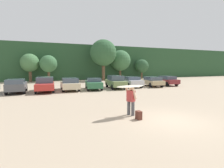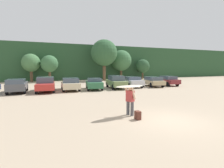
% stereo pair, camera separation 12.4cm
% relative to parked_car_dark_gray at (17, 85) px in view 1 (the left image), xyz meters
% --- Properties ---
extents(ground_plane, '(120.00, 120.00, 0.00)m').
position_rel_parked_car_dark_gray_xyz_m(ground_plane, '(8.37, -13.84, -0.81)').
color(ground_plane, tan).
extents(hillside_ridge, '(108.00, 12.00, 7.41)m').
position_rel_parked_car_dark_gray_xyz_m(hillside_ridge, '(8.37, 21.74, 2.89)').
color(hillside_ridge, '#284C2D').
rests_on(hillside_ridge, ground_plane).
extents(tree_far_right, '(3.27, 3.27, 5.12)m').
position_rel_parked_car_dark_gray_xyz_m(tree_far_right, '(0.78, 14.40, 2.63)').
color(tree_far_right, brown).
rests_on(tree_far_right, ground_plane).
extents(tree_center_right, '(3.09, 3.09, 4.85)m').
position_rel_parked_car_dark_gray_xyz_m(tree_center_right, '(3.90, 13.40, 2.46)').
color(tree_center_right, brown).
rests_on(tree_center_right, ground_plane).
extents(tree_center, '(5.19, 5.19, 8.10)m').
position_rel_parked_car_dark_gray_xyz_m(tree_center, '(14.13, 12.32, 4.66)').
color(tree_center, brown).
rests_on(tree_center, ground_plane).
extents(tree_ridge_back, '(4.54, 4.54, 6.38)m').
position_rel_parked_car_dark_gray_xyz_m(tree_ridge_back, '(18.92, 14.61, 3.29)').
color(tree_ridge_back, brown).
rests_on(tree_ridge_back, ground_plane).
extents(tree_left, '(3.08, 3.08, 4.44)m').
position_rel_parked_car_dark_gray_xyz_m(tree_left, '(24.09, 14.01, 2.07)').
color(tree_left, brown).
rests_on(tree_left, ground_plane).
extents(parked_car_dark_gray, '(1.85, 4.10, 1.50)m').
position_rel_parked_car_dark_gray_xyz_m(parked_car_dark_gray, '(0.00, 0.00, 0.00)').
color(parked_car_dark_gray, '#4C4F54').
rests_on(parked_car_dark_gray, ground_plane).
extents(parked_car_red, '(2.19, 4.57, 1.62)m').
position_rel_parked_car_dark_gray_xyz_m(parked_car_red, '(2.81, -0.07, 0.03)').
color(parked_car_red, '#B72D28').
rests_on(parked_car_red, ground_plane).
extents(parked_car_champagne, '(2.19, 4.62, 1.46)m').
position_rel_parked_car_dark_gray_xyz_m(parked_car_champagne, '(5.52, 0.07, -0.05)').
color(parked_car_champagne, beige).
rests_on(parked_car_champagne, ground_plane).
extents(parked_car_forest_green, '(2.47, 4.28, 1.37)m').
position_rel_parked_car_dark_gray_xyz_m(parked_car_forest_green, '(8.32, -0.27, -0.08)').
color(parked_car_forest_green, '#2D6642').
rests_on(parked_car_forest_green, ground_plane).
extents(parked_car_olive_green, '(2.29, 4.73, 1.63)m').
position_rel_parked_car_dark_gray_xyz_m(parked_car_olive_green, '(11.28, -0.17, 0.03)').
color(parked_car_olive_green, '#6B7F4C').
rests_on(parked_car_olive_green, ground_plane).
extents(parked_car_silver, '(2.09, 4.01, 1.43)m').
position_rel_parked_car_dark_gray_xyz_m(parked_car_silver, '(13.75, 0.21, -0.04)').
color(parked_car_silver, silver).
rests_on(parked_car_silver, ground_plane).
extents(parked_car_tan, '(2.56, 4.69, 1.36)m').
position_rel_parked_car_dark_gray_xyz_m(parked_car_tan, '(16.94, -0.12, -0.06)').
color(parked_car_tan, tan).
rests_on(parked_car_tan, ground_plane).
extents(parked_car_maroon, '(1.94, 4.13, 1.41)m').
position_rel_parked_car_dark_gray_xyz_m(parked_car_maroon, '(19.67, 0.13, -0.06)').
color(parked_car_maroon, maroon).
rests_on(parked_car_maroon, ground_plane).
extents(person_adult, '(0.47, 0.79, 1.68)m').
position_rel_parked_car_dark_gray_xyz_m(person_adult, '(6.98, -12.15, 0.13)').
color(person_adult, '#4C4C51').
rests_on(person_adult, ground_plane).
extents(surfboard_cream, '(1.91, 0.82, 0.13)m').
position_rel_parked_car_dark_gray_xyz_m(surfboard_cream, '(6.92, -12.18, 0.86)').
color(surfboard_cream, beige).
extents(backpack_dropped, '(0.24, 0.34, 0.45)m').
position_rel_parked_car_dark_gray_xyz_m(backpack_dropped, '(6.97, -13.02, -0.59)').
color(backpack_dropped, '#592D23').
rests_on(backpack_dropped, ground_plane).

